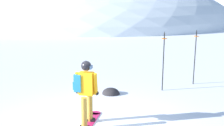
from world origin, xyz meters
TOP-DOWN VIEW (x-y plane):
  - ridge_peak_main at (-9.10, 36.65)m, footprint 42.77×38.50m
  - snowboarder_main at (-0.26, 0.36)m, footprint 0.64×1.84m
  - piste_marker_near at (1.72, 3.59)m, footprint 0.20×0.20m
  - piste_marker_far at (2.93, 4.60)m, footprint 0.20×0.20m
  - rock_dark at (-0.05, 2.89)m, footprint 0.62×0.53m

SIDE VIEW (x-z plane):
  - ridge_peak_main at x=-9.10m, z-range -6.76..6.76m
  - rock_dark at x=-0.05m, z-range -0.22..0.22m
  - snowboarder_main at x=-0.26m, z-range 0.06..1.78m
  - piste_marker_far at x=2.93m, z-range 0.14..2.28m
  - piste_marker_near at x=1.72m, z-range 0.14..2.29m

